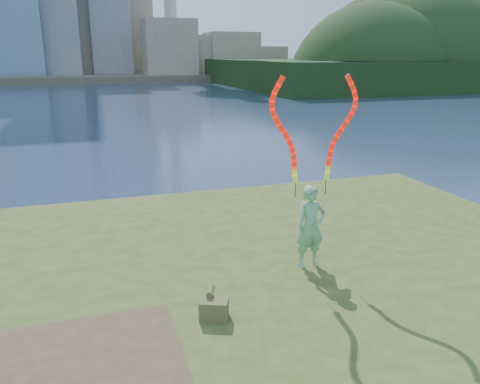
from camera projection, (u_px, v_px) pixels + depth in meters
name	position (u px, v px, depth m)	size (l,w,h in m)	color
ground	(183.00, 295.00, 9.87)	(320.00, 320.00, 0.00)	#1A2742
grassy_knoll	(210.00, 342.00, 7.68)	(20.00, 18.00, 0.80)	#354318
dirt_patch	(63.00, 381.00, 6.07)	(3.20, 3.00, 0.02)	#47331E
far_shore	(92.00, 76.00, 96.34)	(320.00, 40.00, 1.20)	#4B4637
wooded_hill	(450.00, 82.00, 82.14)	(78.00, 50.00, 63.00)	black
woman_with_ribbons	(312.00, 198.00, 9.02)	(2.06, 0.42, 4.04)	#167F28
canvas_bag	(214.00, 308.00, 7.49)	(0.53, 0.60, 0.43)	#4B4D26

